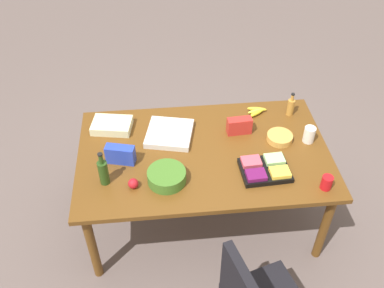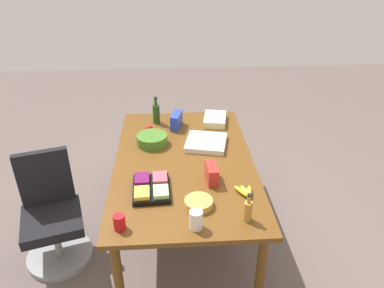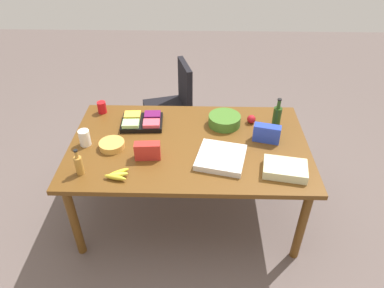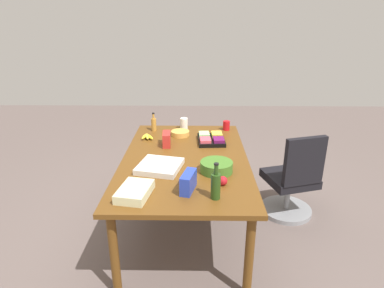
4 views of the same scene
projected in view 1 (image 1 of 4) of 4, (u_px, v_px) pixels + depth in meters
ground_plane at (202, 215)px, 3.93m from camera, size 10.00×10.00×0.00m
conference_table at (204, 158)px, 3.45m from camera, size 1.98×1.20×0.79m
apple_red at (133, 183)px, 3.10m from camera, size 0.09×0.09×0.08m
banana_bunch at (257, 111)px, 3.74m from camera, size 0.18×0.15×0.04m
pizza_box at (169, 133)px, 3.52m from camera, size 0.43×0.43×0.05m
chip_bag_red at (239, 126)px, 3.53m from camera, size 0.20×0.09×0.14m
fruit_platter at (265, 169)px, 3.21m from camera, size 0.37×0.30×0.07m
wine_bottle at (103, 172)px, 3.08m from camera, size 0.07×0.07×0.29m
salad_bowl at (167, 176)px, 3.14m from camera, size 0.29×0.29×0.09m
sheet_cake at (112, 125)px, 3.58m from camera, size 0.35×0.27×0.07m
red_solo_cup at (327, 183)px, 3.08m from camera, size 0.10×0.10×0.11m
chip_bag_blue at (120, 154)px, 3.27m from camera, size 0.23×0.13×0.15m
chip_bowl at (280, 137)px, 3.48m from camera, size 0.23×0.23×0.05m
dressing_bottle at (291, 107)px, 3.69m from camera, size 0.06×0.06×0.22m
mayo_jar at (309, 135)px, 3.45m from camera, size 0.11×0.11×0.14m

